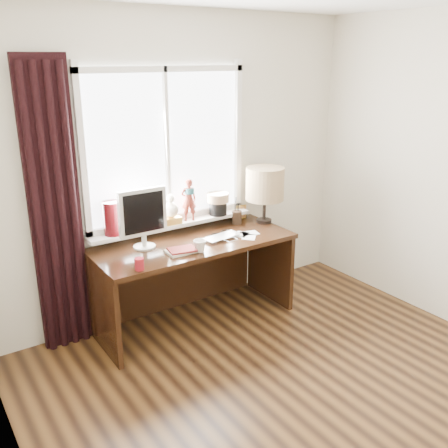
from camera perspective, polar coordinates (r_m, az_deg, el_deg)
floor at (r=3.51m, az=13.02°, el=-21.25°), size 3.50×4.00×0.00m
wall_back at (r=4.39m, az=-4.94°, el=6.45°), size 3.50×0.00×2.60m
wall_left at (r=2.01m, az=-21.26°, el=-10.03°), size 0.00×4.00×2.60m
laptop at (r=4.24m, az=-0.21°, el=-1.50°), size 0.36×0.26×0.03m
mug at (r=3.95m, az=-2.79°, el=-2.48°), size 0.14×0.13×0.10m
red_cup at (r=3.67m, az=-9.65°, el=-4.53°), size 0.07×0.07×0.09m
window at (r=4.27m, az=-6.36°, el=6.08°), size 1.52×0.22×1.40m
curtain at (r=3.94m, az=-18.71°, el=1.33°), size 0.38×0.09×2.25m
desk at (r=4.35m, az=-4.05°, el=-4.61°), size 1.70×0.70×0.75m
monitor at (r=4.00m, az=-9.26°, el=1.04°), size 0.40×0.18×0.49m
notebook_stack at (r=3.95m, az=-4.93°, el=-3.06°), size 0.24×0.19×0.03m
brush_holder at (r=4.60m, az=1.47°, el=0.78°), size 0.09×0.09×0.25m
icon_frame at (r=4.75m, az=1.98°, el=1.40°), size 0.10×0.04×0.13m
table_lamp at (r=4.57m, az=4.70°, el=4.53°), size 0.35×0.35×0.52m
loose_papers at (r=4.33m, az=2.59°, el=-1.24°), size 0.26×0.27×0.00m
desk_cables at (r=4.31m, az=-0.51°, el=-1.29°), size 0.30×0.23×0.01m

